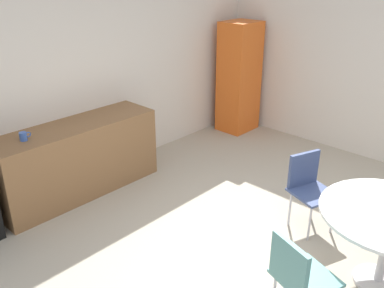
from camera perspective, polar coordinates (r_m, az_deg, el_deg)
ground_plane at (r=4.21m, az=12.61°, el=-16.23°), size 6.00×6.00×0.00m
wall_back at (r=5.53m, az=-13.74°, el=8.80°), size 6.00×0.10×2.60m
counter_block at (r=5.27m, az=-15.43°, el=-1.99°), size 2.03×0.60×0.90m
locker_cabinet at (r=7.01m, az=6.49°, el=9.09°), size 0.60×0.50×1.81m
chair_teal at (r=3.35m, az=14.25°, el=-16.86°), size 0.53×0.53×0.83m
chair_navy at (r=4.58m, az=15.71°, el=-5.09°), size 0.54×0.54×0.83m
mug_white at (r=4.81m, az=-22.18°, el=0.99°), size 0.13×0.08×0.09m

